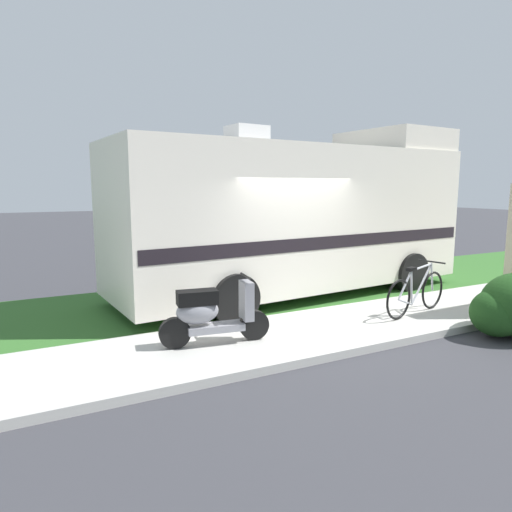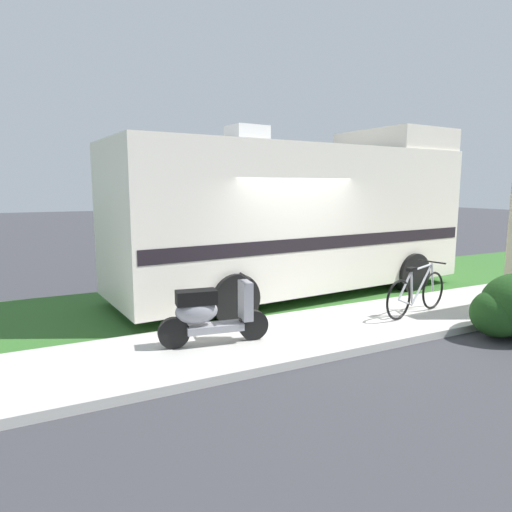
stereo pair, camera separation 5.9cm
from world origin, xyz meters
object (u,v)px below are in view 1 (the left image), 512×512
object	(u,v)px
scooter	(211,313)
pickup_truck_near	(275,229)
bicycle	(416,292)
bottle_green	(509,293)
motorhome_rv	(298,216)

from	to	relation	value
scooter	pickup_truck_near	xyz separation A→B (m)	(5.18, 7.27, 0.39)
bicycle	bottle_green	bearing A→B (deg)	-1.50
motorhome_rv	pickup_truck_near	world-z (taller)	motorhome_rv
motorhome_rv	bicycle	size ratio (longest dim) A/B	4.48
motorhome_rv	bicycle	world-z (taller)	motorhome_rv
motorhome_rv	pickup_truck_near	size ratio (longest dim) A/B	1.38
bicycle	bottle_green	size ratio (longest dim) A/B	6.66
pickup_truck_near	bicycle	bearing A→B (deg)	-100.53
bicycle	motorhome_rv	bearing A→B (deg)	108.16
scooter	motorhome_rv	bearing A→B (deg)	38.97
motorhome_rv	bicycle	bearing A→B (deg)	-71.84
motorhome_rv	scooter	distance (m)	3.96
motorhome_rv	pickup_truck_near	xyz separation A→B (m)	(2.23, 4.89, -0.76)
scooter	pickup_truck_near	size ratio (longest dim) A/B	0.28
pickup_truck_near	bottle_green	bearing A→B (deg)	-81.56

